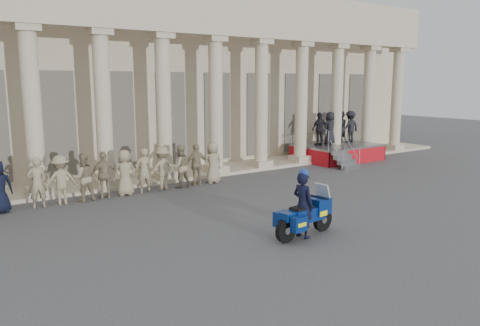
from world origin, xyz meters
name	(u,v)px	position (x,y,z in m)	size (l,w,h in m)	color
ground	(248,236)	(0.00, 0.00, 0.00)	(90.00, 90.00, 0.00)	#444447
building	(84,77)	(0.00, 14.74, 4.52)	(40.00, 12.50, 9.00)	tan
reviewing_stand	(338,134)	(11.74, 7.82, 1.43)	(4.36, 4.15, 2.67)	gray
motorcycle	(306,215)	(1.32, -0.91, 0.62)	(2.22, 0.95, 1.42)	black
rider	(303,204)	(1.20, -0.93, 0.96)	(0.52, 0.72, 1.95)	black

